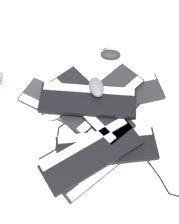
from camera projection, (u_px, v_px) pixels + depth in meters
ground_plane at (102, 111)px, 1.51m from camera, size 3.20×3.20×0.00m
keyboard_0 at (118, 94)px, 1.55m from camera, size 0.46×0.28×0.03m
keyboard_1 at (63, 107)px, 1.51m from camera, size 0.35×0.46×0.03m
keyboard_2 at (99, 159)px, 1.37m from camera, size 0.46×0.20×0.03m
keyboard_3 at (103, 99)px, 1.50m from camera, size 0.46×0.24×0.03m
keyboard_4 at (107, 148)px, 1.37m from camera, size 0.46×0.33×0.03m
keyboard_5 at (90, 104)px, 1.45m from camera, size 0.21×0.46×0.03m
keyboard_6 at (88, 100)px, 1.42m from camera, size 0.44×0.38×0.03m
keyboard_7 at (91, 154)px, 1.32m from camera, size 0.44×0.15×0.03m
mouse_0 at (97, 87)px, 1.42m from camera, size 0.10×0.13×0.04m
mouse_1 at (106, 42)px, 1.72m from camera, size 0.13×0.11×0.04m
mouse_2 at (72, 95)px, 1.50m from camera, size 0.07×0.11×0.04m
mouse_3 at (111, 54)px, 1.67m from camera, size 0.13×0.12×0.04m
mouse_5 at (55, 113)px, 1.45m from camera, size 0.11×0.07×0.04m
mouse_6 at (77, 177)px, 1.32m from camera, size 0.13×0.11×0.04m
cable_0 at (88, 126)px, 1.46m from camera, size 0.56×0.14×0.01m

